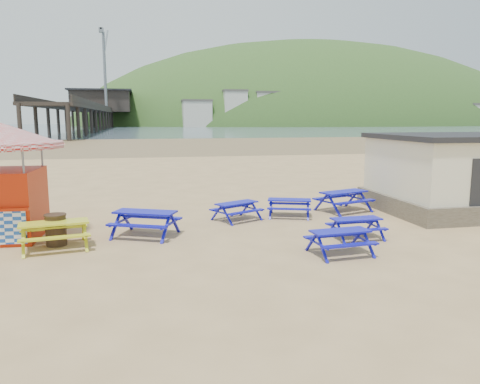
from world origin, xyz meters
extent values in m
plane|color=tan|center=(0.00, 0.00, 0.00)|extent=(400.00, 400.00, 0.00)
plane|color=olive|center=(0.00, 55.00, 0.00)|extent=(400.00, 400.00, 0.00)
plane|color=#4B5E6C|center=(0.00, 170.00, 0.01)|extent=(400.00, 400.00, 0.00)
cube|color=#0B109E|center=(0.65, 1.07, 0.66)|extent=(1.74, 1.31, 0.05)
cube|color=#0B109E|center=(0.40, 1.55, 0.41)|extent=(1.55, 0.95, 0.05)
cube|color=#0B109E|center=(0.90, 0.58, 0.41)|extent=(1.55, 0.95, 0.05)
cube|color=#0B109E|center=(2.78, 1.27, 0.67)|extent=(1.77, 1.14, 0.05)
cube|color=#0B109E|center=(2.96, 1.79, 0.41)|extent=(1.63, 0.75, 0.05)
cube|color=#0B109E|center=(2.60, 0.75, 0.41)|extent=(1.63, 0.75, 0.05)
cube|color=#0B109E|center=(5.28, 1.82, 0.81)|extent=(2.14, 1.39, 0.06)
cube|color=#0B109E|center=(5.06, 2.45, 0.50)|extent=(1.98, 0.92, 0.06)
cube|color=#0B109E|center=(5.50, 1.19, 0.50)|extent=(1.98, 0.92, 0.06)
cube|color=#0B109E|center=(-2.72, -0.67, 0.80)|extent=(2.12, 1.52, 0.05)
cube|color=#0B109E|center=(-2.44, -0.07, 0.49)|extent=(1.91, 1.07, 0.05)
cube|color=#0B109E|center=(-2.99, -1.27, 0.49)|extent=(1.91, 1.07, 0.05)
cube|color=#0B109E|center=(2.62, -3.88, 0.67)|extent=(1.72, 0.81, 0.05)
cube|color=#0B109E|center=(2.56, -3.33, 0.42)|extent=(1.68, 0.39, 0.05)
cube|color=#0B109E|center=(2.67, -4.43, 0.42)|extent=(1.68, 0.39, 0.05)
cube|color=#0B109E|center=(3.85, -2.32, 0.64)|extent=(1.60, 0.69, 0.04)
cube|color=#0B109E|center=(3.82, -1.79, 0.39)|extent=(1.58, 0.29, 0.04)
cube|color=#0B109E|center=(3.87, -2.84, 0.39)|extent=(1.58, 0.29, 0.04)
cube|color=gold|center=(-5.34, -1.61, 0.78)|extent=(2.02, 1.08, 0.05)
cube|color=gold|center=(-5.45, -0.98, 0.48)|extent=(1.93, 0.61, 0.05)
cube|color=gold|center=(-5.22, -2.24, 0.48)|extent=(1.93, 0.61, 0.05)
cube|color=#B82107|center=(-7.22, 0.03, 1.10)|extent=(2.52, 2.52, 2.20)
cylinder|color=#382717|center=(-5.37, -1.22, 0.46)|extent=(0.61, 0.61, 0.92)
cylinder|color=#382717|center=(-5.37, -1.22, 0.93)|extent=(0.65, 0.65, 0.04)
cube|color=#665B4C|center=(10.50, 1.00, 0.35)|extent=(7.40, 5.40, 0.70)
cube|color=beige|center=(10.50, 1.00, 1.85)|extent=(7.00, 5.00, 2.30)
cube|color=black|center=(10.50, 1.00, 3.05)|extent=(7.30, 5.30, 0.20)
cube|color=black|center=(-18.00, 175.00, 6.00)|extent=(9.00, 220.00, 0.60)
cube|color=black|center=(-18.00, 186.00, 10.00)|extent=(22.00, 30.00, 8.00)
cube|color=black|center=(-18.00, 186.00, 14.30)|extent=(24.00, 32.00, 0.60)
cylinder|color=slate|center=(-15.00, 164.00, 20.00)|extent=(1.00, 1.00, 28.00)
cube|color=slate|center=(-15.00, 178.00, 33.00)|extent=(0.60, 25.63, 12.38)
ellipsoid|color=#2D4C1E|center=(90.00, 230.00, -10.00)|extent=(264.00, 144.00, 108.00)
camera|label=1|loc=(-2.75, -15.78, 3.82)|focal=35.00mm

